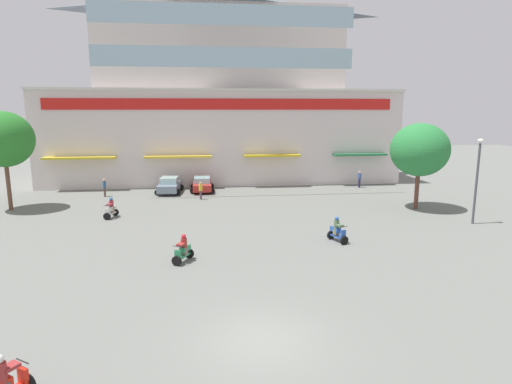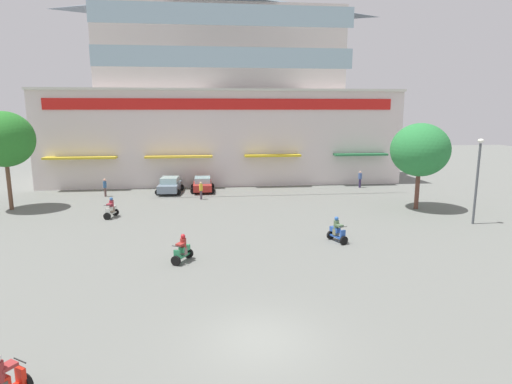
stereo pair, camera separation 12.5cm
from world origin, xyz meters
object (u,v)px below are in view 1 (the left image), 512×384
scooter_rider_2 (6,384)px  streetlamp_near (477,174)px  scooter_rider_4 (111,209)px  parked_car_0 (169,185)px  plaza_tree_1 (420,150)px  pedestrian_2 (201,189)px  scooter_rider_0 (337,231)px  pedestrian_0 (104,186)px  parked_car_1 (202,184)px  scooter_rider_3 (183,251)px  pedestrian_1 (359,178)px  plaza_tree_0 (3,139)px

scooter_rider_2 → streetlamp_near: 28.92m
scooter_rider_4 → parked_car_0: bearing=69.2°
plaza_tree_1 → scooter_rider_2: (-22.14, -20.92, -4.10)m
plaza_tree_1 → streetlamp_near: size_ratio=1.15×
pedestrian_2 → plaza_tree_1: bearing=-18.0°
scooter_rider_0 → pedestrian_0: (-17.02, 15.63, 0.33)m
parked_car_0 → scooter_rider_0: bearing=-56.1°
pedestrian_2 → scooter_rider_2: bearing=-100.5°
plaza_tree_1 → parked_car_1: size_ratio=1.75×
scooter_rider_2 → streetlamp_near: bearing=33.9°
parked_car_0 → scooter_rider_2: size_ratio=2.68×
plaza_tree_1 → streetlamp_near: 5.31m
scooter_rider_3 → pedestrian_1: bearing=49.9°
parked_car_0 → scooter_rider_3: (2.24, -19.21, -0.16)m
scooter_rider_0 → pedestrian_1: bearing=66.2°
parked_car_0 → scooter_rider_4: parked_car_0 is taller
parked_car_1 → scooter_rider_0: (8.20, -17.11, -0.08)m
pedestrian_1 → pedestrian_2: (-16.03, -4.10, -0.06)m
scooter_rider_3 → pedestrian_0: bearing=113.8°
scooter_rider_2 → scooter_rider_4: 20.73m
pedestrian_1 → pedestrian_2: size_ratio=1.07×
plaza_tree_1 → pedestrian_0: bearing=163.2°
plaza_tree_0 → parked_car_0: (11.99, 5.61, -4.81)m
scooter_rider_4 → scooter_rider_3: bearing=-60.2°
streetlamp_near → parked_car_0: bearing=147.8°
parked_car_0 → streetlamp_near: (21.96, -13.82, 2.75)m
scooter_rider_4 → pedestrian_2: size_ratio=0.96×
parked_car_0 → scooter_rider_3: parked_car_0 is taller
scooter_rider_2 → scooter_rider_4: (-1.57, 20.67, 0.00)m
plaza_tree_1 → plaza_tree_0: bearing=174.1°
scooter_rider_2 → pedestrian_1: (20.95, 30.61, 0.34)m
pedestrian_1 → plaza_tree_0: bearing=-168.4°
plaza_tree_1 → pedestrian_0: 27.35m
plaza_tree_1 → scooter_rider_4: size_ratio=4.50×
scooter_rider_0 → scooter_rider_3: (-9.05, -2.43, -0.04)m
streetlamp_near → plaza_tree_0: bearing=166.4°
parked_car_1 → scooter_rider_4: scooter_rider_4 is taller
scooter_rider_2 → pedestrian_0: pedestrian_0 is taller
pedestrian_2 → parked_car_1: bearing=88.5°
parked_car_0 → streetlamp_near: streetlamp_near is taller
scooter_rider_3 → scooter_rider_0: bearing=15.0°
pedestrian_1 → scooter_rider_3: bearing=-130.1°
plaza_tree_1 → parked_car_0: plaza_tree_1 is taller
parked_car_1 → pedestrian_1: size_ratio=2.30×
parked_car_1 → scooter_rider_0: 18.98m
scooter_rider_2 → streetlamp_near: streetlamp_near is taller
pedestrian_0 → pedestrian_2: size_ratio=1.05×
streetlamp_near → scooter_rider_3: bearing=-164.7°
pedestrian_1 → streetlamp_near: 15.06m
scooter_rider_2 → pedestrian_2: (4.92, 26.51, 0.28)m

